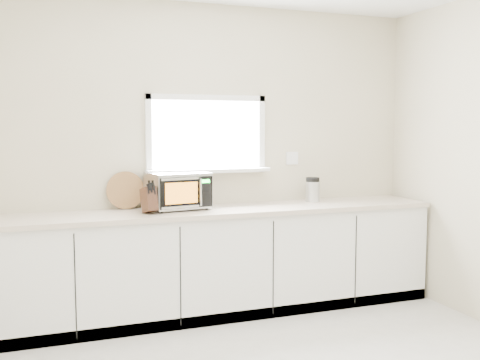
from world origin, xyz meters
name	(u,v)px	position (x,y,z in m)	size (l,w,h in m)	color
back_wall	(206,155)	(0.00, 2.00, 1.36)	(4.00, 0.17, 2.70)	beige
cabinets	(217,263)	(0.00, 1.70, 0.44)	(3.92, 0.60, 0.88)	white
countertop	(217,211)	(0.00, 1.69, 0.90)	(3.92, 0.64, 0.04)	beige
microwave	(178,190)	(-0.32, 1.78, 1.08)	(0.54, 0.45, 0.31)	black
knife_block	(149,199)	(-0.60, 1.61, 1.04)	(0.13, 0.20, 0.27)	#452718
cutting_board	(126,190)	(-0.73, 1.94, 1.08)	(0.32, 0.32, 0.02)	olive
coffee_grinder	(313,189)	(0.99, 1.83, 1.03)	(0.14, 0.14, 0.23)	#B5B8BD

